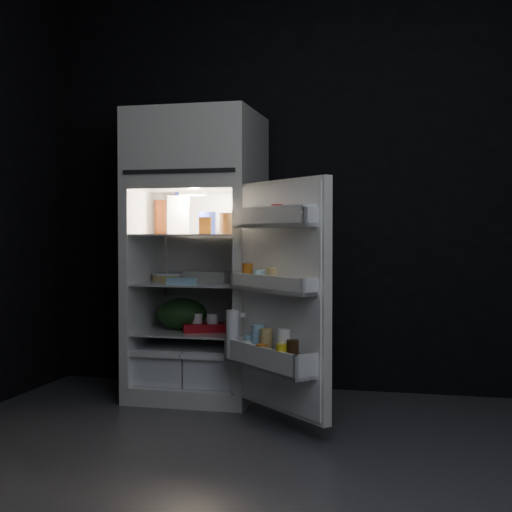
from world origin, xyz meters
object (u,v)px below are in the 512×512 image
(refrigerator, at_px, (199,245))
(milk_jug, at_px, (179,215))
(fridge_door, at_px, (278,300))
(yogurt_tray, at_px, (206,327))
(egg_carton, at_px, (208,277))

(refrigerator, distance_m, milk_jug, 0.23)
(fridge_door, relative_size, yogurt_tray, 4.33)
(refrigerator, xyz_separation_m, fridge_door, (0.64, -0.63, -0.27))
(refrigerator, xyz_separation_m, egg_carton, (0.10, -0.12, -0.19))
(egg_carton, xyz_separation_m, yogurt_tray, (-0.01, 0.01, -0.31))
(milk_jug, relative_size, yogurt_tray, 0.85)
(milk_jug, height_order, yogurt_tray, milk_jug)
(fridge_door, bearing_deg, yogurt_tray, 137.08)
(refrigerator, relative_size, milk_jug, 7.42)
(milk_jug, distance_m, egg_carton, 0.46)
(fridge_door, distance_m, yogurt_tray, 0.80)
(yogurt_tray, bearing_deg, refrigerator, 103.66)
(fridge_door, bearing_deg, refrigerator, 135.47)
(milk_jug, distance_m, yogurt_tray, 0.74)
(refrigerator, distance_m, egg_carton, 0.25)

